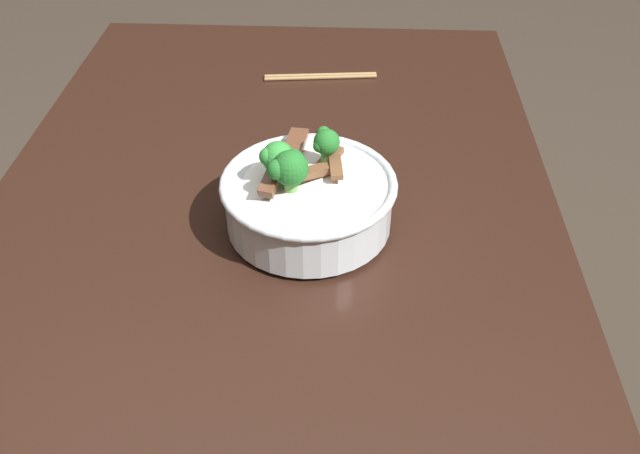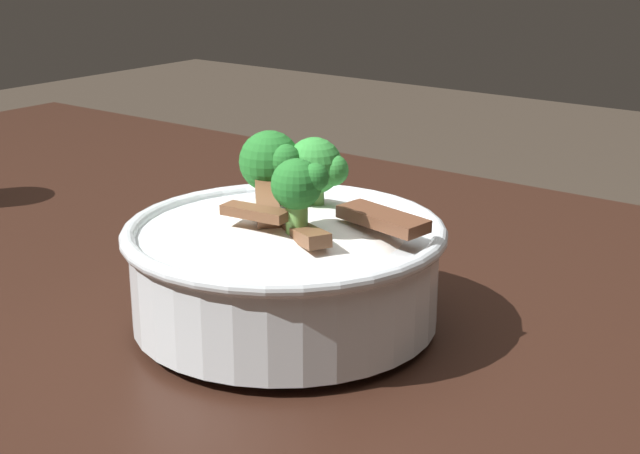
% 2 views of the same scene
% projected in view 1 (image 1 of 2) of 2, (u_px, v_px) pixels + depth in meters
% --- Properties ---
extents(dining_table, '(1.58, 0.84, 0.79)m').
position_uv_depth(dining_table, '(261.00, 324.00, 0.93)').
color(dining_table, black).
rests_on(dining_table, ground).
extents(rice_bowl, '(0.24, 0.24, 0.14)m').
position_uv_depth(rice_bowl, '(308.00, 195.00, 0.93)').
color(rice_bowl, silver).
rests_on(rice_bowl, dining_table).
extents(chopsticks_pair, '(0.04, 0.21, 0.01)m').
position_uv_depth(chopsticks_pair, '(321.00, 76.00, 1.31)').
color(chopsticks_pair, '#9E7A4C').
rests_on(chopsticks_pair, dining_table).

